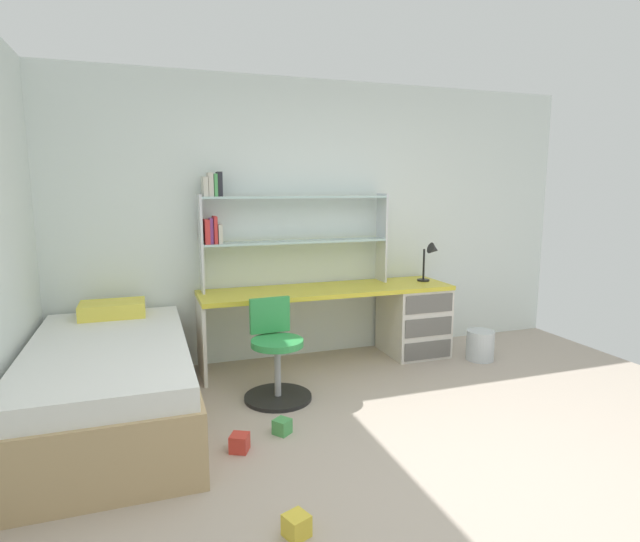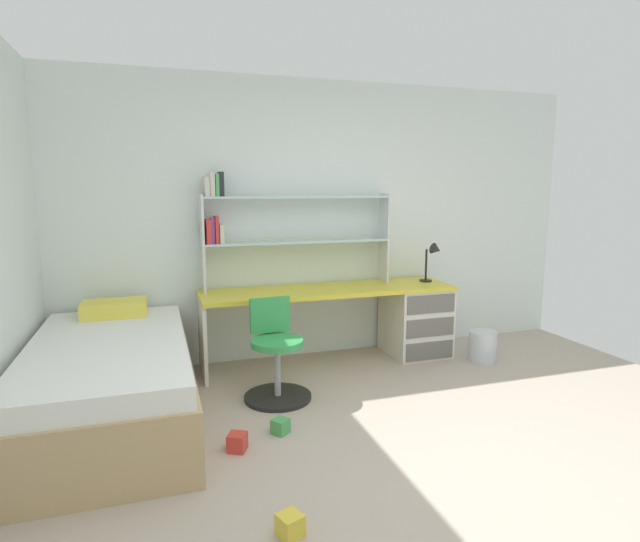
% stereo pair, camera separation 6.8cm
% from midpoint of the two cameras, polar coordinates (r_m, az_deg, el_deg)
% --- Properties ---
extents(ground_plane, '(5.59, 5.80, 0.02)m').
position_cam_midpoint_polar(ground_plane, '(3.11, 12.47, -22.40)').
color(ground_plane, '#B2A393').
extents(room_shell, '(5.59, 5.80, 2.60)m').
position_cam_midpoint_polar(room_shell, '(3.46, -14.90, 3.77)').
color(room_shell, silver).
rests_on(room_shell, ground_plane).
extents(desk, '(2.33, 0.60, 0.71)m').
position_cam_midpoint_polar(desk, '(4.98, 7.36, -4.86)').
color(desk, gold).
rests_on(desk, ground_plane).
extents(bookshelf_hutch, '(1.75, 0.22, 1.04)m').
position_cam_midpoint_polar(bookshelf_hutch, '(4.64, -5.71, 5.53)').
color(bookshelf_hutch, silver).
rests_on(bookshelf_hutch, desk).
extents(desk_lamp, '(0.20, 0.17, 0.38)m').
position_cam_midpoint_polar(desk_lamp, '(5.08, 11.96, 1.70)').
color(desk_lamp, black).
rests_on(desk_lamp, desk).
extents(swivel_chair, '(0.52, 0.52, 0.77)m').
position_cam_midpoint_polar(swivel_chair, '(4.00, -5.39, -9.94)').
color(swivel_chair, black).
rests_on(swivel_chair, ground_plane).
extents(bed_platform, '(1.08, 2.03, 0.70)m').
position_cam_midpoint_polar(bed_platform, '(3.86, -22.85, -11.50)').
color(bed_platform, tan).
rests_on(bed_platform, ground_plane).
extents(waste_bin, '(0.26, 0.26, 0.28)m').
position_cam_midpoint_polar(waste_bin, '(5.10, 17.07, -7.92)').
color(waste_bin, silver).
rests_on(waste_bin, ground_plane).
extents(toy_block_red_0, '(0.15, 0.15, 0.11)m').
position_cam_midpoint_polar(toy_block_red_0, '(3.38, -9.57, -18.38)').
color(toy_block_red_0, red).
rests_on(toy_block_red_0, ground_plane).
extents(toy_block_yellow_1, '(0.14, 0.14, 0.11)m').
position_cam_midpoint_polar(toy_block_yellow_1, '(2.67, -3.45, -26.48)').
color(toy_block_yellow_1, gold).
rests_on(toy_block_yellow_1, ground_plane).
extents(toy_block_green_2, '(0.14, 0.14, 0.10)m').
position_cam_midpoint_polar(toy_block_green_2, '(3.55, -4.82, -16.90)').
color(toy_block_green_2, '#479E51').
rests_on(toy_block_green_2, ground_plane).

